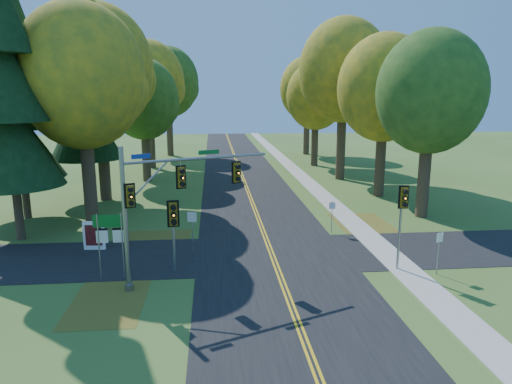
{
  "coord_description": "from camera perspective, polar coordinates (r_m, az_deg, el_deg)",
  "views": [
    {
      "loc": [
        -3.06,
        -21.15,
        8.41
      ],
      "look_at": [
        -0.74,
        3.11,
        3.2
      ],
      "focal_mm": 32.0,
      "sensor_mm": 36.0,
      "label": 1
    }
  ],
  "objects": [
    {
      "name": "tree_w_d",
      "position": [
        54.81,
        -13.22,
        13.18
      ],
      "size": [
        8.2,
        8.2,
        14.56
      ],
      "color": "#38281C",
      "rests_on": "ground"
    },
    {
      "name": "tree_e_a",
      "position": [
        33.31,
        21.02,
        11.49
      ],
      "size": [
        7.2,
        7.2,
        12.73
      ],
      "color": "#38281C",
      "rests_on": "ground"
    },
    {
      "name": "tree_e_e",
      "position": [
        66.14,
        6.5,
        12.66
      ],
      "size": [
        7.8,
        7.8,
        13.74
      ],
      "color": "#38281C",
      "rests_on": "ground"
    },
    {
      "name": "pine_b",
      "position": [
        34.66,
        -27.87,
        10.28
      ],
      "size": [
        5.6,
        5.6,
        17.31
      ],
      "color": "#38281C",
      "rests_on": "ground"
    },
    {
      "name": "tree_e_c",
      "position": [
        46.73,
        10.98,
        14.61
      ],
      "size": [
        8.8,
        8.8,
        15.79
      ],
      "color": "#38281C",
      "rests_on": "ground"
    },
    {
      "name": "reg_sign_e_south",
      "position": [
        23.32,
        21.91,
        -6.19
      ],
      "size": [
        0.39,
        0.18,
        2.12
      ],
      "rotation": [
        0.0,
        0.0,
        0.39
      ],
      "color": "gray",
      "rests_on": "ground"
    },
    {
      "name": "tree_e_b",
      "position": [
        39.32,
        15.81,
        12.33
      ],
      "size": [
        7.6,
        7.6,
        13.33
      ],
      "color": "#38281C",
      "rests_on": "ground"
    },
    {
      "name": "road_main",
      "position": [
        22.97,
        2.62,
        -9.4
      ],
      "size": [
        8.0,
        160.0,
        0.02
      ],
      "primitive_type": "cube",
      "color": "black",
      "rests_on": "ground"
    },
    {
      "name": "sidewalk_east",
      "position": [
        24.57,
        17.25,
        -8.45
      ],
      "size": [
        1.6,
        160.0,
        0.06
      ],
      "primitive_type": "cube",
      "color": "#9E998E",
      "rests_on": "ground"
    },
    {
      "name": "leaf_patch_e",
      "position": [
        30.09,
        13.95,
        -4.52
      ],
      "size": [
        3.5,
        8.0,
        0.0
      ],
      "primitive_type": "cube",
      "color": "brown",
      "rests_on": "ground"
    },
    {
      "name": "leaf_patch_w_far",
      "position": [
        20.49,
        -17.91,
        -12.77
      ],
      "size": [
        3.0,
        5.0,
        0.0
      ],
      "primitive_type": "cube",
      "color": "brown",
      "rests_on": "ground"
    },
    {
      "name": "tree_w_a",
      "position": [
        31.6,
        -20.83,
        13.25
      ],
      "size": [
        8.0,
        8.0,
        14.15
      ],
      "color": "#38281C",
      "rests_on": "ground"
    },
    {
      "name": "east_signal_pole",
      "position": [
        22.66,
        17.85,
        -1.76
      ],
      "size": [
        0.49,
        0.57,
        4.25
      ],
      "rotation": [
        0.0,
        0.0,
        -0.07
      ],
      "color": "gray",
      "rests_on": "ground"
    },
    {
      "name": "pine_c",
      "position": [
        38.48,
        -21.01,
        13.19
      ],
      "size": [
        5.6,
        5.6,
        20.56
      ],
      "color": "#38281C",
      "rests_on": "ground"
    },
    {
      "name": "pine_a",
      "position": [
        29.48,
        -29.0,
        12.1
      ],
      "size": [
        5.6,
        5.6,
        19.48
      ],
      "color": "#38281C",
      "rests_on": "ground"
    },
    {
      "name": "tree_e_d",
      "position": [
        55.41,
        7.55,
        11.78
      ],
      "size": [
        7.0,
        7.0,
        12.32
      ],
      "color": "#38281C",
      "rests_on": "ground"
    },
    {
      "name": "tree_w_b",
      "position": [
        38.48,
        -19.08,
        14.34
      ],
      "size": [
        8.6,
        8.6,
        15.38
      ],
      "color": "#38281C",
      "rests_on": "ground"
    },
    {
      "name": "centerline_left",
      "position": [
        22.95,
        2.36,
        -9.38
      ],
      "size": [
        0.1,
        160.0,
        0.01
      ],
      "primitive_type": "cube",
      "color": "gold",
      "rests_on": "road_main"
    },
    {
      "name": "traffic_mast",
      "position": [
        20.36,
        -11.43,
        -0.47
      ],
      "size": [
        6.5,
        3.0,
        6.34
      ],
      "rotation": [
        0.0,
        0.0,
        0.39
      ],
      "color": "gray",
      "rests_on": "ground"
    },
    {
      "name": "route_sign_cluster",
      "position": [
        21.91,
        -17.78,
        -4.89
      ],
      "size": [
        1.48,
        0.1,
        3.18
      ],
      "rotation": [
        0.0,
        0.0,
        0.01
      ],
      "color": "gray",
      "rests_on": "ground"
    },
    {
      "name": "info_kiosk",
      "position": [
        26.76,
        -19.59,
        -5.17
      ],
      "size": [
        1.18,
        0.26,
        1.62
      ],
      "rotation": [
        0.0,
        0.0,
        -0.08
      ],
      "color": "white",
      "rests_on": "ground"
    },
    {
      "name": "road_cross",
      "position": [
        24.82,
        1.96,
        -7.73
      ],
      "size": [
        60.0,
        6.0,
        0.02
      ],
      "primitive_type": "cube",
      "color": "black",
      "rests_on": "ground"
    },
    {
      "name": "reg_sign_e_north",
      "position": [
        28.49,
        9.48,
        -2.39
      ],
      "size": [
        0.38,
        0.08,
        2.02
      ],
      "rotation": [
        0.0,
        0.0,
        -0.15
      ],
      "color": "gray",
      "rests_on": "ground"
    },
    {
      "name": "leaf_patch_w_near",
      "position": [
        26.74,
        -12.65,
        -6.56
      ],
      "size": [
        4.0,
        6.0,
        0.0
      ],
      "primitive_type": "cube",
      "color": "brown",
      "rests_on": "ground"
    },
    {
      "name": "tree_w_c",
      "position": [
        46.08,
        -13.81,
        11.14
      ],
      "size": [
        6.8,
        6.8,
        11.91
      ],
      "color": "#38281C",
      "rests_on": "ground"
    },
    {
      "name": "tree_w_e",
      "position": [
        65.52,
        -10.89,
        13.3
      ],
      "size": [
        8.4,
        8.4,
        14.97
      ],
      "color": "#38281C",
      "rests_on": "ground"
    },
    {
      "name": "reg_sign_w",
      "position": [
        24.12,
        -7.98,
        -4.15
      ],
      "size": [
        0.48,
        0.13,
        2.52
      ],
      "rotation": [
        0.0,
        0.0,
        -0.21
      ],
      "color": "gray",
      "rests_on": "ground"
    },
    {
      "name": "ped_signal_pole",
      "position": [
        21.78,
        -10.29,
        -3.38
      ],
      "size": [
        0.57,
        0.66,
        3.61
      ],
      "rotation": [
        0.0,
        0.0,
        0.16
      ],
      "color": "#95999D",
      "rests_on": "ground"
    },
    {
      "name": "ground",
      "position": [
        22.97,
        2.61,
        -9.43
      ],
      "size": [
        160.0,
        160.0,
        0.0
      ],
      "primitive_type": "plane",
      "color": "#37591F",
      "rests_on": "ground"
    },
    {
      "name": "centerline_right",
      "position": [
        22.97,
        2.87,
        -9.36
      ],
      "size": [
        0.1,
        160.0,
        0.01
      ],
      "primitive_type": "cube",
      "color": "gold",
      "rests_on": "road_main"
    }
  ]
}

